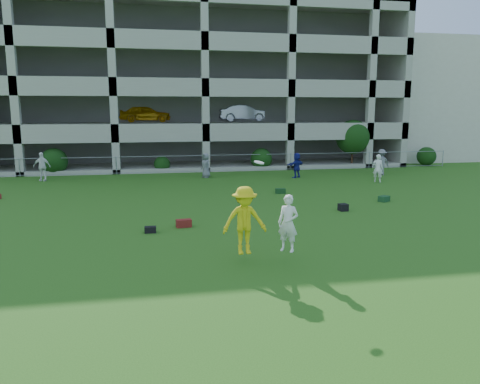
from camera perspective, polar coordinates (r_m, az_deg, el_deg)
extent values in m
plane|color=#235114|center=(13.94, 5.35, -7.69)|extent=(100.00, 100.00, 0.00)
cube|color=beige|center=(48.75, 22.79, 10.14)|extent=(16.00, 14.00, 10.00)
imported|color=white|center=(30.50, -23.00, 2.87)|extent=(1.07, 0.58, 1.72)
imported|color=slate|center=(29.54, -4.19, 3.25)|extent=(0.80, 0.90, 1.54)
imported|color=navy|center=(29.66, 6.92, 3.25)|extent=(1.47, 1.17, 1.56)
imported|color=white|center=(28.77, 16.46, 2.80)|extent=(0.72, 0.69, 1.65)
imported|color=slate|center=(31.95, 16.87, 3.49)|extent=(1.15, 0.72, 1.69)
cube|color=#5D1F0F|center=(17.21, -6.87, -3.81)|extent=(0.58, 0.36, 0.28)
cube|color=black|center=(16.62, -10.87, -4.53)|extent=(0.40, 0.25, 0.22)
cube|color=#153C18|center=(22.84, 17.15, -0.79)|extent=(0.61, 0.56, 0.26)
cube|color=black|center=(20.28, 12.46, -1.84)|extent=(0.39, 0.39, 0.30)
cube|color=#153915|center=(24.01, 4.95, 0.13)|extent=(0.52, 0.34, 0.25)
imported|color=yellow|center=(12.92, 0.56, -3.48)|extent=(1.23, 0.72, 1.89)
imported|color=white|center=(13.01, 5.89, -3.81)|extent=(0.69, 0.66, 1.59)
cylinder|color=white|center=(12.52, 2.34, 3.62)|extent=(0.28, 0.27, 0.12)
cube|color=#9E998C|center=(45.68, -6.29, 12.16)|extent=(30.00, 0.50, 12.00)
cube|color=#9E998C|center=(42.97, 14.98, 12.03)|extent=(0.50, 14.00, 12.00)
cube|color=#9E998C|center=(39.66, -5.61, 21.03)|extent=(30.00, 14.00, 0.30)
cube|color=#9E998C|center=(39.14, -5.32, 3.97)|extent=(30.00, 14.00, 0.30)
cube|color=#9E998C|center=(38.94, -5.39, 8.37)|extent=(30.00, 14.00, 0.30)
cube|color=#9E998C|center=(38.97, -5.46, 12.78)|extent=(30.00, 14.00, 0.30)
cube|color=#9E998C|center=(39.23, -5.54, 17.16)|extent=(30.00, 14.00, 0.30)
cube|color=#9E998C|center=(32.16, -4.18, 6.98)|extent=(30.00, 0.30, 0.90)
cube|color=#9E998C|center=(32.14, -4.25, 12.33)|extent=(30.00, 0.30, 0.90)
cube|color=#9E998C|center=(32.40, -4.32, 17.64)|extent=(30.00, 0.30, 0.90)
cube|color=#9E998C|center=(33.08, -25.90, 12.09)|extent=(0.50, 0.50, 12.00)
cube|color=#9E998C|center=(32.12, -15.25, 12.82)|extent=(0.50, 0.50, 12.00)
cube|color=#9E998C|center=(32.26, -4.28, 13.12)|extent=(0.50, 0.50, 12.00)
cube|color=#9E998C|center=(33.49, 6.24, 12.97)|extent=(0.50, 0.50, 12.00)
cube|color=#9E998C|center=(35.71, 15.71, 12.48)|extent=(0.50, 0.50, 12.00)
cube|color=#605E59|center=(40.95, -5.73, 12.43)|extent=(29.00, 9.00, 11.60)
imported|color=#FFAE0D|center=(36.74, -11.46, 9.38)|extent=(3.88, 1.58, 1.32)
imported|color=#B7B8BE|center=(37.45, 0.31, 9.59)|extent=(4.14, 1.87, 1.32)
cylinder|color=gray|center=(32.99, -25.30, 2.73)|extent=(0.06, 0.06, 1.20)
cylinder|color=gray|center=(32.03, -14.84, 3.16)|extent=(0.06, 0.06, 1.20)
cylinder|color=gray|center=(32.17, -4.10, 3.50)|extent=(0.06, 0.06, 1.20)
cylinder|color=gray|center=(33.40, 6.19, 3.70)|extent=(0.06, 0.06, 1.20)
cylinder|color=gray|center=(35.62, 15.48, 3.79)|extent=(0.06, 0.06, 1.20)
cylinder|color=gray|center=(38.65, 23.50, 3.78)|extent=(0.06, 0.06, 1.20)
cylinder|color=gray|center=(32.11, -4.12, 4.47)|extent=(36.00, 0.04, 0.04)
cylinder|color=gray|center=(32.23, -4.09, 2.58)|extent=(36.00, 0.04, 0.04)
sphere|color=#163D11|center=(33.11, -21.72, 3.48)|extent=(1.76, 1.76, 1.76)
sphere|color=#163D11|center=(32.56, -9.49, 3.37)|extent=(1.10, 1.10, 1.10)
sphere|color=#163D11|center=(33.44, 2.61, 4.05)|extent=(1.54, 1.54, 1.54)
cylinder|color=#382314|center=(35.88, 13.51, 4.53)|extent=(0.16, 0.16, 1.96)
sphere|color=#163D11|center=(35.79, 13.59, 6.54)|extent=(2.52, 2.52, 2.52)
sphere|color=#163D11|center=(38.59, 21.78, 4.06)|extent=(1.43, 1.43, 1.43)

